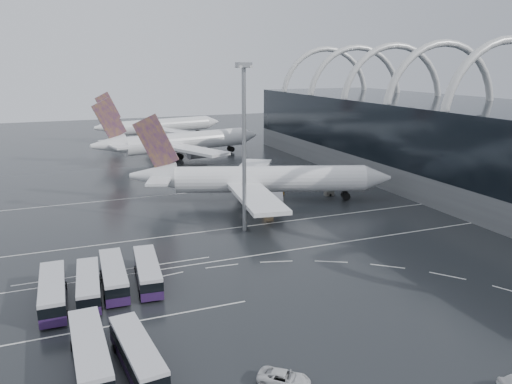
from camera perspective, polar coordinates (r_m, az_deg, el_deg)
name	(u,v)px	position (r m, az deg, el deg)	size (l,w,h in m)	color
ground	(268,249)	(81.84, 1.36, -6.48)	(420.00, 420.00, 0.00)	black
terminal	(473,143)	(129.85, 23.57, 5.15)	(42.00, 160.00, 34.90)	slate
lane_marking_near	(273,253)	(80.13, 1.93, -6.95)	(120.00, 0.25, 0.01)	silver
lane_marking_mid	(242,227)	(92.33, -1.57, -4.00)	(120.00, 0.25, 0.01)	silver
lane_marking_far	(201,192)	(117.95, -6.30, 0.04)	(120.00, 0.25, 0.01)	silver
bus_bay_line_south	(133,322)	(61.93, -13.88, -14.21)	(28.00, 0.25, 0.01)	silver
bus_bay_line_north	(117,271)	(76.32, -15.64, -8.65)	(28.00, 0.25, 0.01)	silver
airliner_main	(258,180)	(107.89, 0.18, 1.39)	(55.18, 47.85, 19.20)	white
airliner_gate_b	(178,142)	(160.33, -8.88, 5.62)	(56.80, 50.29, 19.81)	white
airliner_gate_c	(158,126)	(204.52, -11.09, 7.37)	(53.07, 48.17, 19.03)	white
bus_row_near_a	(53,292)	(68.03, -22.22, -10.50)	(3.33, 13.37, 3.28)	#2A1441
bus_row_near_b	(88,285)	(68.69, -18.61, -10.04)	(3.52, 12.51, 3.04)	#2A1441
bus_row_near_c	(114,275)	(70.32, -15.96, -9.14)	(3.49, 13.24, 3.24)	#2A1441
bus_row_near_d	(148,271)	(70.64, -12.28, -8.82)	(4.00, 13.10, 3.18)	#2A1441
bus_row_far_a	(90,354)	(53.66, -18.45, -17.12)	(3.54, 13.77, 3.37)	#2A1441
bus_row_far_b	(137,354)	(52.70, -13.40, -17.58)	(4.07, 12.58, 3.04)	#2A1441
van_curve_a	(284,378)	(49.94, 3.23, -20.51)	(2.31, 5.00, 1.39)	silver
floodlight_mast	(244,128)	(86.42, -1.38, 7.34)	(2.26, 2.26, 29.46)	gray
gse_cart_belly_c	(268,213)	(99.02, 1.33, -2.38)	(1.96, 1.16, 1.07)	#AF6D17
gse_cart_belly_d	(329,193)	(115.00, 8.36, -0.12)	(2.05, 1.21, 1.12)	slate
gse_cart_belly_e	(279,192)	(114.55, 2.59, 0.01)	(2.38, 1.41, 1.30)	#AF6D17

